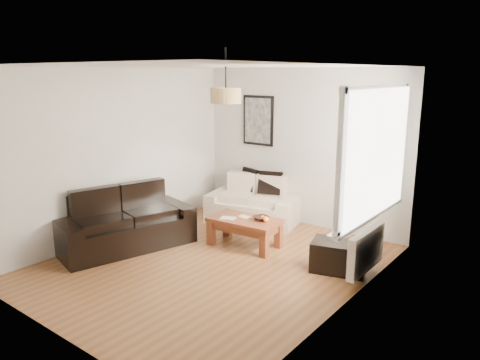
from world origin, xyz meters
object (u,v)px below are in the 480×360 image
Objects in this scene: sofa_leather at (125,220)px; coffee_table at (245,232)px; ottoman at (339,256)px; loveseat_cream at (253,201)px.

coffee_table is at bearing -36.15° from sofa_leather.
loveseat_cream is at bearing 155.20° from ottoman.
coffee_table is at bearing -74.07° from loveseat_cream.
ottoman is at bearing -52.82° from sofa_leather.
loveseat_cream is 1.17m from coffee_table.
coffee_table is 1.51× the size of ottoman.
ottoman is at bearing -38.52° from loveseat_cream.
coffee_table is (1.38, 1.10, -0.20)m from sofa_leather.
coffee_table is (0.57, -1.01, -0.17)m from loveseat_cream.
loveseat_cream is 1.46× the size of coffee_table.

